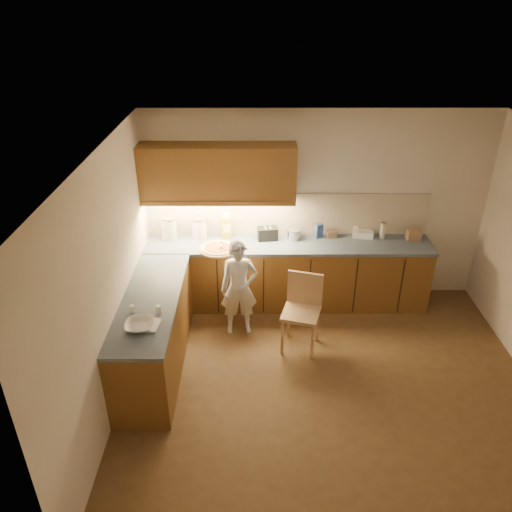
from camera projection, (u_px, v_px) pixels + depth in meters
name	position (u px, v px, depth m)	size (l,w,h in m)	color
room	(341.00, 254.00, 4.69)	(4.54, 4.50, 2.62)	#53371C
l_counter	(246.00, 291.00, 6.37)	(3.77, 2.62, 0.92)	brown
backsplash	(288.00, 214.00, 6.66)	(3.75, 0.02, 0.58)	beige
upper_cabinets	(218.00, 172.00, 6.21)	(1.95, 0.36, 0.73)	brown
pizza_on_board	(218.00, 248.00, 6.37)	(0.47, 0.47, 0.19)	tan
child	(239.00, 288.00, 6.12)	(0.46, 0.30, 1.26)	white
wooden_chair	(302.00, 306.00, 5.92)	(0.52, 0.52, 0.94)	tan
mixing_bowl	(139.00, 326.00, 4.90)	(0.29, 0.29, 0.07)	silver
canister_a	(166.00, 228.00, 6.60)	(0.16, 0.16, 0.31)	beige
canister_b	(170.00, 228.00, 6.59)	(0.18, 0.18, 0.31)	beige
canister_c	(197.00, 228.00, 6.64)	(0.14, 0.14, 0.27)	silver
canister_d	(200.00, 228.00, 6.63)	(0.18, 0.18, 0.29)	white
oil_jug	(227.00, 227.00, 6.62)	(0.13, 0.11, 0.35)	gold
toaster	(268.00, 234.00, 6.61)	(0.28, 0.18, 0.17)	black
steel_pot	(294.00, 234.00, 6.63)	(0.19, 0.19, 0.14)	#BBBBC0
blue_box	(319.00, 231.00, 6.66)	(0.10, 0.07, 0.19)	#304990
card_box_a	(332.00, 234.00, 6.69)	(0.13, 0.09, 0.09)	#A77B5A
white_bottle	(355.00, 232.00, 6.65)	(0.05, 0.05, 0.16)	silver
flat_pack	(365.00, 234.00, 6.69)	(0.21, 0.14, 0.08)	white
tall_jar	(383.00, 231.00, 6.61)	(0.08, 0.08, 0.23)	silver
card_box_b	(414.00, 234.00, 6.62)	(0.18, 0.14, 0.14)	tan
dough_cloth	(144.00, 325.00, 4.96)	(0.29, 0.23, 0.02)	white
spice_jar_a	(132.00, 309.00, 5.15)	(0.06, 0.06, 0.07)	silver
spice_jar_b	(158.00, 309.00, 5.15)	(0.06, 0.06, 0.08)	silver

